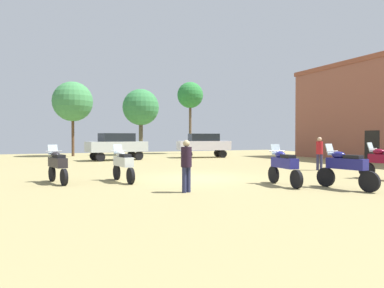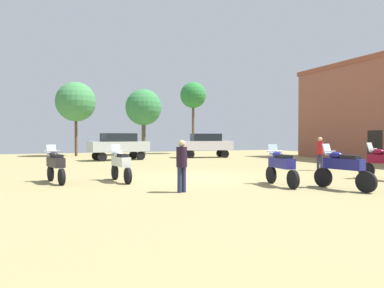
{
  "view_description": "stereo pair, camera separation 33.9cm",
  "coord_description": "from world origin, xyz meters",
  "px_view_note": "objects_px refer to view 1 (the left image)",
  "views": [
    {
      "loc": [
        -6.22,
        -13.58,
        1.77
      ],
      "look_at": [
        1.55,
        4.26,
        1.37
      ],
      "focal_mm": 33.31,
      "sensor_mm": 36.0,
      "label": 1
    },
    {
      "loc": [
        -5.91,
        -13.71,
        1.77
      ],
      "look_at": [
        1.55,
        4.26,
        1.37
      ],
      "focal_mm": 33.31,
      "sensor_mm": 36.0,
      "label": 2
    }
  ],
  "objects_px": {
    "person_1": "(319,151)",
    "person_2": "(186,162)",
    "tree_2": "(73,102)",
    "tree_5": "(141,108)",
    "motorcycle_6": "(346,167)",
    "car_3": "(204,144)",
    "motorcycle_1": "(123,163)",
    "motorcycle_2": "(284,165)",
    "car_1": "(117,144)",
    "motorcycle_7": "(57,164)",
    "tree_4": "(190,96)"
  },
  "relations": [
    {
      "from": "car_1",
      "to": "tree_4",
      "type": "height_order",
      "value": "tree_4"
    },
    {
      "from": "car_3",
      "to": "tree_2",
      "type": "xyz_separation_m",
      "value": [
        -9.85,
        6.52,
        3.7
      ]
    },
    {
      "from": "motorcycle_6",
      "to": "tree_4",
      "type": "distance_m",
      "value": 26.06
    },
    {
      "from": "motorcycle_1",
      "to": "person_1",
      "type": "bearing_deg",
      "value": -3.55
    },
    {
      "from": "person_2",
      "to": "tree_5",
      "type": "height_order",
      "value": "tree_5"
    },
    {
      "from": "person_1",
      "to": "tree_5",
      "type": "height_order",
      "value": "tree_5"
    },
    {
      "from": "person_1",
      "to": "tree_4",
      "type": "xyz_separation_m",
      "value": [
        1.03,
        19.46,
        4.97
      ]
    },
    {
      "from": "person_1",
      "to": "person_2",
      "type": "height_order",
      "value": "person_1"
    },
    {
      "from": "motorcycle_6",
      "to": "tree_5",
      "type": "distance_m",
      "value": 24.6
    },
    {
      "from": "person_1",
      "to": "person_2",
      "type": "distance_m",
      "value": 10.06
    },
    {
      "from": "motorcycle_6",
      "to": "person_2",
      "type": "distance_m",
      "value": 5.33
    },
    {
      "from": "motorcycle_2",
      "to": "motorcycle_6",
      "type": "bearing_deg",
      "value": -43.11
    },
    {
      "from": "motorcycle_1",
      "to": "tree_2",
      "type": "distance_m",
      "value": 20.2
    },
    {
      "from": "motorcycle_6",
      "to": "person_2",
      "type": "xyz_separation_m",
      "value": [
        -5.11,
        1.49,
        0.22
      ]
    },
    {
      "from": "person_1",
      "to": "motorcycle_1",
      "type": "bearing_deg",
      "value": 49.27
    },
    {
      "from": "car_1",
      "to": "person_1",
      "type": "relative_size",
      "value": 2.62
    },
    {
      "from": "motorcycle_1",
      "to": "motorcycle_7",
      "type": "bearing_deg",
      "value": 160.05
    },
    {
      "from": "car_3",
      "to": "person_2",
      "type": "distance_m",
      "value": 18.73
    },
    {
      "from": "person_2",
      "to": "tree_5",
      "type": "relative_size",
      "value": 0.26
    },
    {
      "from": "motorcycle_2",
      "to": "motorcycle_7",
      "type": "relative_size",
      "value": 1.04
    },
    {
      "from": "motorcycle_2",
      "to": "tree_2",
      "type": "xyz_separation_m",
      "value": [
        -5.15,
        23.12,
        4.15
      ]
    },
    {
      "from": "car_1",
      "to": "person_2",
      "type": "height_order",
      "value": "car_1"
    },
    {
      "from": "motorcycle_1",
      "to": "car_3",
      "type": "distance_m",
      "value": 16.46
    },
    {
      "from": "motorcycle_1",
      "to": "tree_2",
      "type": "height_order",
      "value": "tree_2"
    },
    {
      "from": "motorcycle_6",
      "to": "car_3",
      "type": "height_order",
      "value": "car_3"
    },
    {
      "from": "person_1",
      "to": "tree_4",
      "type": "height_order",
      "value": "tree_4"
    },
    {
      "from": "motorcycle_2",
      "to": "tree_5",
      "type": "xyz_separation_m",
      "value": [
        1.0,
        22.75,
        3.8
      ]
    },
    {
      "from": "motorcycle_1",
      "to": "motorcycle_2",
      "type": "height_order",
      "value": "motorcycle_2"
    },
    {
      "from": "motorcycle_2",
      "to": "car_1",
      "type": "xyz_separation_m",
      "value": [
        -2.68,
        16.09,
        0.45
      ]
    },
    {
      "from": "motorcycle_2",
      "to": "tree_5",
      "type": "relative_size",
      "value": 0.34
    },
    {
      "from": "tree_2",
      "to": "person_2",
      "type": "bearing_deg",
      "value": -86.7
    },
    {
      "from": "motorcycle_7",
      "to": "tree_2",
      "type": "bearing_deg",
      "value": 69.88
    },
    {
      "from": "motorcycle_1",
      "to": "person_2",
      "type": "relative_size",
      "value": 1.32
    },
    {
      "from": "tree_5",
      "to": "motorcycle_7",
      "type": "bearing_deg",
      "value": -113.99
    },
    {
      "from": "motorcycle_6",
      "to": "tree_2",
      "type": "relative_size",
      "value": 0.33
    },
    {
      "from": "tree_5",
      "to": "tree_2",
      "type": "bearing_deg",
      "value": 176.52
    },
    {
      "from": "motorcycle_1",
      "to": "person_2",
      "type": "height_order",
      "value": "person_2"
    },
    {
      "from": "motorcycle_7",
      "to": "motorcycle_2",
      "type": "bearing_deg",
      "value": -41.22
    },
    {
      "from": "motorcycle_2",
      "to": "motorcycle_7",
      "type": "distance_m",
      "value": 8.36
    },
    {
      "from": "person_1",
      "to": "tree_4",
      "type": "bearing_deg",
      "value": -47.25
    },
    {
      "from": "motorcycle_7",
      "to": "tree_4",
      "type": "distance_m",
      "value": 24.52
    },
    {
      "from": "motorcycle_2",
      "to": "person_1",
      "type": "xyz_separation_m",
      "value": [
        5.4,
        3.99,
        0.29
      ]
    },
    {
      "from": "car_3",
      "to": "car_1",
      "type": "bearing_deg",
      "value": 104.54
    },
    {
      "from": "motorcycle_2",
      "to": "car_3",
      "type": "relative_size",
      "value": 0.47
    },
    {
      "from": "motorcycle_2",
      "to": "tree_5",
      "type": "distance_m",
      "value": 23.09
    },
    {
      "from": "person_1",
      "to": "person_2",
      "type": "bearing_deg",
      "value": 69.59
    },
    {
      "from": "motorcycle_7",
      "to": "car_1",
      "type": "xyz_separation_m",
      "value": [
        4.72,
        12.19,
        0.46
      ]
    },
    {
      "from": "tree_5",
      "to": "person_1",
      "type": "bearing_deg",
      "value": -76.8
    },
    {
      "from": "car_3",
      "to": "person_1",
      "type": "bearing_deg",
      "value": -166.37
    },
    {
      "from": "car_1",
      "to": "motorcycle_6",
      "type": "bearing_deg",
      "value": -175.82
    }
  ]
}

